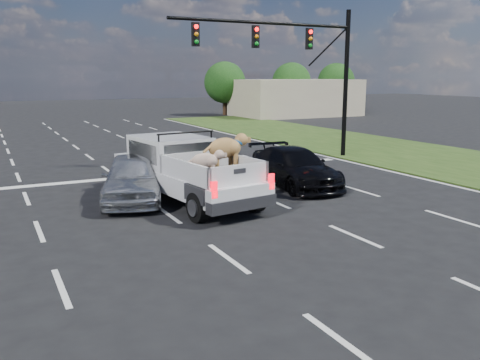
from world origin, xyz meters
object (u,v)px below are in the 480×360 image
object	(u,v)px
silver_sedan	(132,178)
black_coupe	(294,167)
traffic_signal	(305,58)
pickup_truck	(188,169)

from	to	relation	value
silver_sedan	black_coupe	bearing A→B (deg)	13.65
traffic_signal	black_coupe	xyz separation A→B (m)	(-3.55, -4.77, -4.04)
traffic_signal	pickup_truck	bearing A→B (deg)	-146.58
black_coupe	traffic_signal	bearing A→B (deg)	58.04
pickup_truck	silver_sedan	xyz separation A→B (m)	(-1.59, 0.79, -0.29)
pickup_truck	traffic_signal	bearing A→B (deg)	25.50
silver_sedan	black_coupe	xyz separation A→B (m)	(5.84, -0.42, -0.06)
traffic_signal	black_coupe	distance (m)	7.19
silver_sedan	black_coupe	size ratio (longest dim) A/B	0.93
traffic_signal	silver_sedan	bearing A→B (deg)	-155.13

